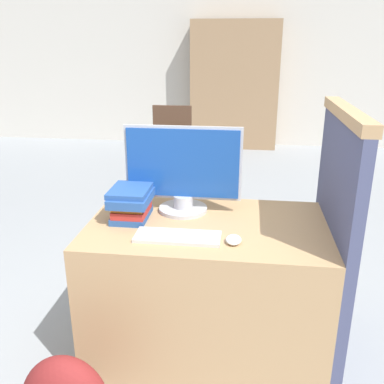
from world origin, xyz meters
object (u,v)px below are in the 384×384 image
object	(u,v)px
mouse	(234,240)
book_stack	(131,203)
monitor	(183,172)
far_chair	(171,142)
keyboard	(178,237)

from	to	relation	value
mouse	book_stack	distance (m)	0.56
monitor	book_stack	world-z (taller)	monitor
mouse	book_stack	world-z (taller)	book_stack
far_chair	keyboard	bearing A→B (deg)	-34.47
monitor	keyboard	bearing A→B (deg)	-85.87
monitor	book_stack	xyz separation A→B (m)	(-0.24, -0.13, -0.13)
monitor	far_chair	distance (m)	2.69
keyboard	book_stack	xyz separation A→B (m)	(-0.26, 0.20, 0.07)
keyboard	mouse	world-z (taller)	mouse
monitor	far_chair	world-z (taller)	monitor
monitor	mouse	bearing A→B (deg)	-51.33
mouse	monitor	bearing A→B (deg)	128.67
monitor	keyboard	size ratio (longest dim) A/B	1.54
mouse	far_chair	distance (m)	3.05
keyboard	far_chair	distance (m)	2.98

